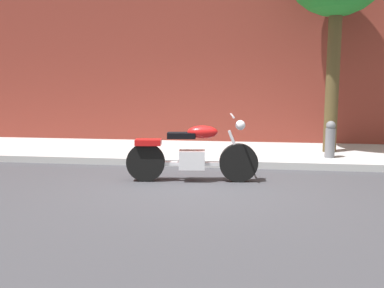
{
  "coord_description": "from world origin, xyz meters",
  "views": [
    {
      "loc": [
        0.84,
        -6.98,
        1.75
      ],
      "look_at": [
        -0.12,
        0.25,
        0.65
      ],
      "focal_mm": 40.4,
      "sensor_mm": 36.0,
      "label": 1
    }
  ],
  "objects": [
    {
      "name": "motorcycle",
      "position": [
        -0.12,
        0.26,
        0.46
      ],
      "size": [
        2.27,
        0.7,
        1.16
      ],
      "color": "black",
      "rests_on": "ground"
    },
    {
      "name": "ground_plane",
      "position": [
        0.0,
        0.0,
        0.0
      ],
      "size": [
        60.0,
        60.0,
        0.0
      ],
      "primitive_type": "plane",
      "color": "#38383D"
    },
    {
      "name": "fire_hydrant",
      "position": [
        2.51,
        2.16,
        0.46
      ],
      "size": [
        0.2,
        0.2,
        0.91
      ],
      "color": "slate",
      "rests_on": "ground"
    },
    {
      "name": "sidewalk",
      "position": [
        0.0,
        2.85,
        0.07
      ],
      "size": [
        24.97,
        2.78,
        0.14
      ],
      "primitive_type": "cube",
      "color": "#AAAAAA",
      "rests_on": "ground"
    }
  ]
}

